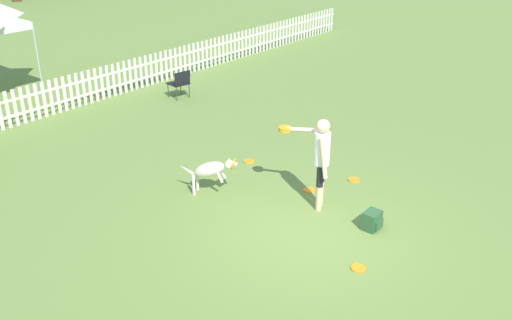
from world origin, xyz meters
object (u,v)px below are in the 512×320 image
leaping_dog (211,170)px  frisbee_far_scatter (309,190)px  frisbee_near_handler (358,268)px  backpack_on_grass (372,220)px  frisbee_near_dog (354,180)px  handler_person (320,153)px  folding_chair_blue_left (180,82)px  frisbee_midfield (249,161)px

leaping_dog → frisbee_far_scatter: size_ratio=4.78×
leaping_dog → frisbee_near_handler: (-0.32, -3.33, -0.50)m
backpack_on_grass → frisbee_far_scatter: bearing=74.0°
frisbee_far_scatter → frisbee_near_dog: bearing=-25.2°
handler_person → backpack_on_grass: 1.45m
leaping_dog → folding_chair_blue_left: bearing=-153.4°
frisbee_near_handler → backpack_on_grass: (1.14, 0.42, 0.15)m
frisbee_far_scatter → backpack_on_grass: 1.67m
frisbee_near_handler → backpack_on_grass: bearing=20.0°
frisbee_near_dog → backpack_on_grass: bearing=-139.9°
handler_person → frisbee_near_handler: 2.22m
leaping_dog → backpack_on_grass: (0.83, -2.92, -0.36)m
leaping_dog → backpack_on_grass: bearing=80.1°
handler_person → frisbee_midfield: bearing=47.1°
handler_person → frisbee_far_scatter: 1.22m
handler_person → backpack_on_grass: size_ratio=5.22×
frisbee_midfield → backpack_on_grass: size_ratio=0.70×
frisbee_near_handler → frisbee_midfield: (1.86, 3.73, 0.00)m
frisbee_near_dog → folding_chair_blue_left: folding_chair_blue_left is taller
leaping_dog → folding_chair_blue_left: leaping_dog is taller
folding_chair_blue_left → handler_person: bearing=76.5°
handler_person → frisbee_near_dog: 1.70m
frisbee_near_dog → folding_chair_blue_left: bearing=78.2°
backpack_on_grass → folding_chair_blue_left: size_ratio=0.41×
backpack_on_grass → folding_chair_blue_left: 7.95m
frisbee_near_handler → frisbee_far_scatter: bearing=51.5°
leaping_dog → frisbee_near_dog: bearing=115.7°
leaping_dog → frisbee_far_scatter: leaping_dog is taller
frisbee_near_handler → handler_person: bearing=52.6°
frisbee_near_handler → frisbee_near_dog: size_ratio=1.00×
frisbee_near_dog → frisbee_midfield: (-0.66, 2.15, 0.00)m
frisbee_near_dog → frisbee_midfield: size_ratio=1.00×
frisbee_near_handler → frisbee_near_dog: (2.52, 1.58, 0.00)m
leaping_dog → handler_person: bearing=90.3°
leaping_dog → backpack_on_grass: size_ratio=3.33×
handler_person → frisbee_far_scatter: bearing=22.1°
frisbee_near_dog → frisbee_far_scatter: same height
handler_person → frisbee_midfield: size_ratio=7.49×
leaping_dog → frisbee_near_handler: 3.39m
frisbee_near_handler → folding_chair_blue_left: folding_chair_blue_left is taller
handler_person → backpack_on_grass: (-0.04, -1.14, -0.90)m
leaping_dog → folding_chair_blue_left: size_ratio=1.37×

